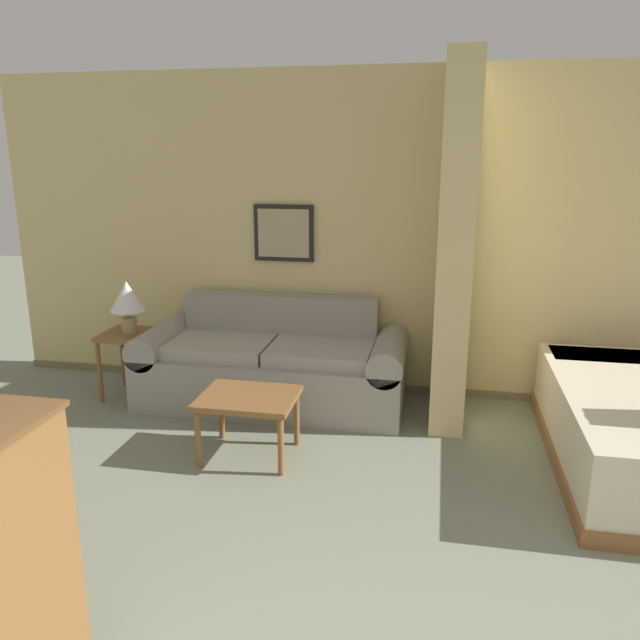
# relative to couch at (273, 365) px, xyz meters

# --- Properties ---
(wall_back) EXTENTS (7.29, 0.16, 2.60)m
(wall_back) POSITION_rel_couch_xyz_m (1.18, 0.49, 0.98)
(wall_back) COLOR #DBC484
(wall_back) RESTS_ON ground_plane
(wall_partition_pillar) EXTENTS (0.24, 0.83, 2.60)m
(wall_partition_pillar) POSITION_rel_couch_xyz_m (1.37, 0.01, 0.99)
(wall_partition_pillar) COLOR #DBC484
(wall_partition_pillar) RESTS_ON ground_plane
(couch) EXTENTS (2.11, 0.84, 0.82)m
(couch) POSITION_rel_couch_xyz_m (0.00, 0.00, 0.00)
(couch) COLOR gray
(couch) RESTS_ON ground_plane
(coffee_table) EXTENTS (0.62, 0.51, 0.43)m
(coffee_table) POSITION_rel_couch_xyz_m (0.09, -0.93, 0.06)
(coffee_table) COLOR brown
(coffee_table) RESTS_ON ground_plane
(side_table) EXTENTS (0.44, 0.44, 0.54)m
(side_table) POSITION_rel_couch_xyz_m (-1.18, -0.08, 0.14)
(side_table) COLOR brown
(side_table) RESTS_ON ground_plane
(table_lamp) EXTENTS (0.28, 0.28, 0.43)m
(table_lamp) POSITION_rel_couch_xyz_m (-1.18, -0.08, 0.51)
(table_lamp) COLOR tan
(table_lamp) RESTS_ON side_table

